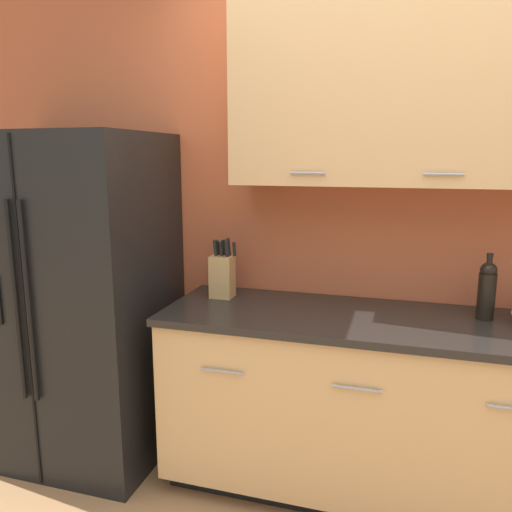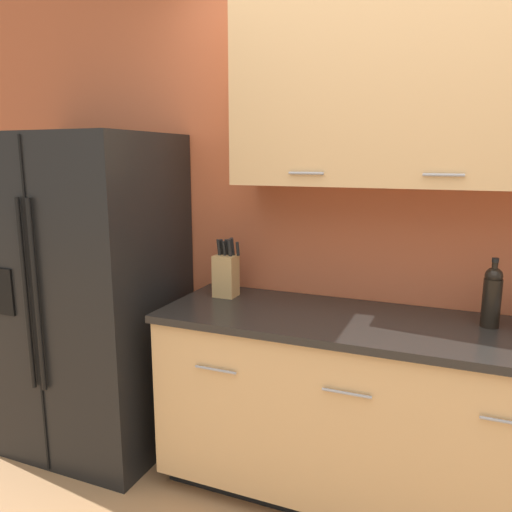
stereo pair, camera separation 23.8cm
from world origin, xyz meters
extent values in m
cube|color=#BC5B38|center=(0.00, 1.37, 1.30)|extent=(10.00, 0.05, 2.60)
cube|color=tan|center=(0.11, 1.18, 1.96)|extent=(1.91, 0.32, 0.94)
cylinder|color=#99999E|center=(-0.46, 1.01, 1.55)|extent=(0.16, 0.01, 0.01)
cylinder|color=#99999E|center=(0.11, 1.01, 1.55)|extent=(0.16, 0.01, 0.01)
cube|color=black|center=(0.11, 1.06, 0.04)|extent=(2.40, 0.54, 0.09)
cube|color=tan|center=(0.11, 1.02, 0.48)|extent=(2.44, 0.62, 0.78)
cube|color=black|center=(0.11, 1.01, 0.88)|extent=(2.46, 0.64, 0.03)
cylinder|color=#99999E|center=(-0.77, 0.70, 0.69)|extent=(0.20, 0.01, 0.01)
cylinder|color=#99999E|center=(-0.18, 0.70, 0.69)|extent=(0.20, 0.01, 0.01)
cube|color=black|center=(-1.71, 0.97, 0.87)|extent=(0.95, 0.72, 1.74)
cube|color=black|center=(-1.71, 0.61, 0.87)|extent=(0.01, 0.01, 1.70)
cylinder|color=black|center=(-1.74, 0.59, 0.96)|extent=(0.02, 0.02, 0.96)
cylinder|color=black|center=(-1.67, 0.59, 0.96)|extent=(0.02, 0.02, 0.96)
cube|color=tan|center=(-0.92, 1.13, 1.01)|extent=(0.11, 0.10, 0.22)
cylinder|color=black|center=(-0.95, 1.15, 1.16)|extent=(0.02, 0.04, 0.08)
cylinder|color=black|center=(-0.95, 1.12, 1.16)|extent=(0.02, 0.03, 0.09)
cylinder|color=black|center=(-0.92, 1.15, 1.16)|extent=(0.02, 0.03, 0.08)
cylinder|color=black|center=(-0.92, 1.12, 1.16)|extent=(0.01, 0.03, 0.08)
cylinder|color=black|center=(-0.89, 1.15, 1.17)|extent=(0.02, 0.04, 0.09)
cylinder|color=black|center=(-0.89, 1.12, 1.16)|extent=(0.02, 0.04, 0.09)
cylinder|color=black|center=(-0.86, 1.15, 1.16)|extent=(0.02, 0.03, 0.07)
cylinder|color=black|center=(0.33, 1.13, 1.01)|extent=(0.08, 0.08, 0.21)
sphere|color=black|center=(0.33, 1.13, 1.13)|extent=(0.07, 0.07, 0.07)
cylinder|color=black|center=(0.33, 1.13, 1.15)|extent=(0.02, 0.02, 0.07)
cylinder|color=black|center=(0.33, 1.13, 1.19)|extent=(0.03, 0.03, 0.02)
camera|label=1|loc=(-0.04, -1.22, 1.62)|focal=35.00mm
camera|label=2|loc=(0.19, -1.14, 1.62)|focal=35.00mm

